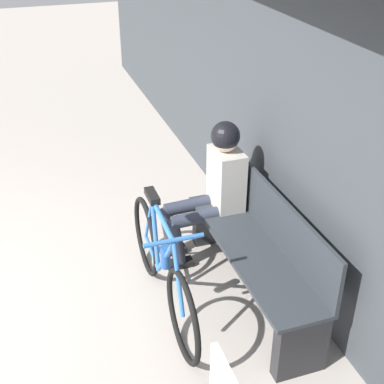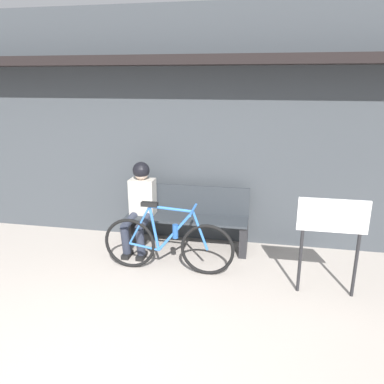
# 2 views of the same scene
# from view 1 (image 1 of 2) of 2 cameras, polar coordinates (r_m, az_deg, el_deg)

# --- Properties ---
(storefront_wall) EXTENTS (12.00, 0.56, 3.20)m
(storefront_wall) POSITION_cam_1_polar(r_m,az_deg,el_deg) (3.86, 11.15, 12.64)
(storefront_wall) COLOR #3D4247
(storefront_wall) RESTS_ON ground_plane
(park_bench_near) EXTENTS (1.67, 0.42, 0.86)m
(park_bench_near) POSITION_cam_1_polar(r_m,az_deg,el_deg) (4.03, 7.07, -6.33)
(park_bench_near) COLOR #2D3338
(park_bench_near) RESTS_ON ground_plane
(bicycle) EXTENTS (1.62, 0.40, 0.88)m
(bicycle) POSITION_cam_1_polar(r_m,az_deg,el_deg) (3.92, -3.18, -8.12)
(bicycle) COLOR black
(bicycle) RESTS_ON ground_plane
(person_seated) EXTENTS (0.34, 0.66, 1.20)m
(person_seated) POSITION_cam_1_polar(r_m,az_deg,el_deg) (4.32, 2.31, 1.03)
(person_seated) COLOR #2D3342
(person_seated) RESTS_ON ground_plane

